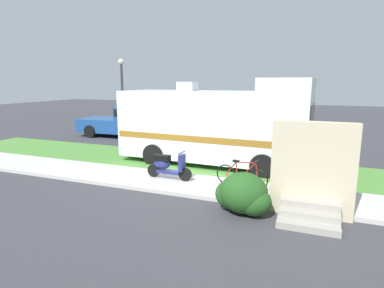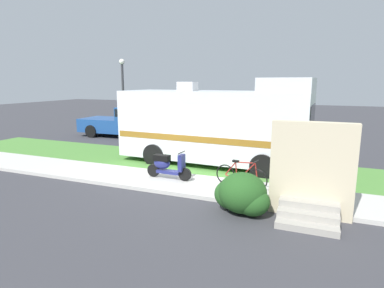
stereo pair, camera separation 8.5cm
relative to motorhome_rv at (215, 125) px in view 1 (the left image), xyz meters
The scene contains 11 objects.
ground_plane 2.58m from the motorhome_rv, 115.86° to the right, with size 80.00×80.00×0.00m, color #38383D.
sidewalk 3.49m from the motorhome_rv, 106.13° to the right, with size 24.00×2.00×0.12m.
grass_strip 1.85m from the motorhome_rv, 162.22° to the right, with size 24.00×3.40×0.08m.
motorhome_rv is the anchor object (origin of this frame).
scooter 3.10m from the motorhome_rv, 105.64° to the right, with size 1.64×0.50×0.97m.
bicycle 3.46m from the motorhome_rv, 57.61° to the right, with size 1.69×0.52×0.88m.
pickup_truck_near 8.41m from the motorhome_rv, 147.75° to the left, with size 5.07×2.34×1.87m.
porch_steps 5.61m from the motorhome_rv, 46.93° to the right, with size 2.00×1.26×2.40m.
bush_by_porch 5.10m from the motorhome_rv, 63.96° to the right, with size 1.49×1.12×1.06m.
bottle_green 5.89m from the motorhome_rv, 36.65° to the right, with size 0.07×0.07×0.28m.
street_lamp_post 5.95m from the motorhome_rv, 161.84° to the left, with size 0.28×0.28×4.47m.
Camera 1 is at (4.74, -10.46, 3.35)m, focal length 30.09 mm.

